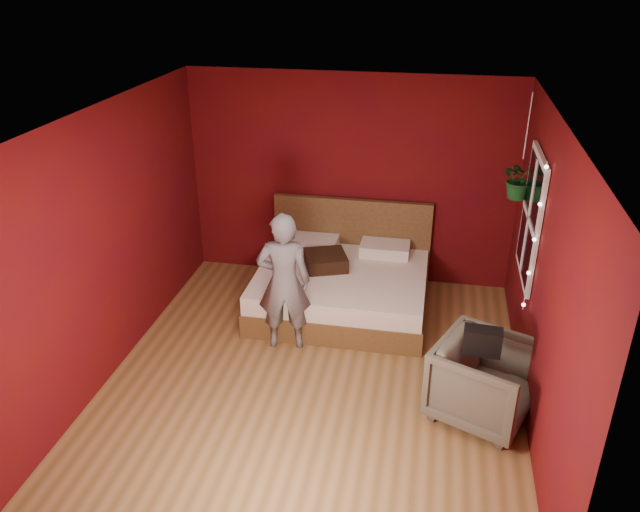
% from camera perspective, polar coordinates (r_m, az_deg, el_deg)
% --- Properties ---
extents(floor, '(4.50, 4.50, 0.00)m').
position_cam_1_polar(floor, '(6.34, -0.53, -10.94)').
color(floor, olive).
rests_on(floor, ground).
extents(room_walls, '(4.04, 4.54, 2.62)m').
position_cam_1_polar(room_walls, '(5.50, -0.60, 3.21)').
color(room_walls, '#5C0E09').
rests_on(room_walls, ground).
extents(window, '(0.05, 0.97, 1.27)m').
position_cam_1_polar(window, '(6.37, 18.71, 3.33)').
color(window, white).
rests_on(window, room_walls).
extents(fairy_lights, '(0.04, 0.04, 1.45)m').
position_cam_1_polar(fairy_lights, '(5.89, 19.01, 1.44)').
color(fairy_lights, silver).
rests_on(fairy_lights, room_walls).
extents(bed, '(1.97, 1.68, 1.09)m').
position_cam_1_polar(bed, '(7.39, 2.07, -2.55)').
color(bed, brown).
rests_on(bed, ground).
extents(person, '(0.61, 0.46, 1.52)m').
position_cam_1_polar(person, '(6.42, -3.33, -2.40)').
color(person, slate).
rests_on(person, ground).
extents(armchair, '(1.08, 1.07, 0.76)m').
position_cam_1_polar(armchair, '(5.84, 14.77, -10.99)').
color(armchair, '#555543').
rests_on(armchair, ground).
extents(handbag, '(0.33, 0.18, 0.23)m').
position_cam_1_polar(handbag, '(5.46, 14.62, -7.52)').
color(handbag, black).
rests_on(handbag, armchair).
extents(throw_pillow, '(0.59, 0.59, 0.16)m').
position_cam_1_polar(throw_pillow, '(7.27, 0.52, -0.41)').
color(throw_pillow, '#311B10').
rests_on(throw_pillow, bed).
extents(hanging_plant, '(0.46, 0.42, 1.09)m').
position_cam_1_polar(hanging_plant, '(6.75, 17.83, 6.74)').
color(hanging_plant, silver).
rests_on(hanging_plant, room_walls).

